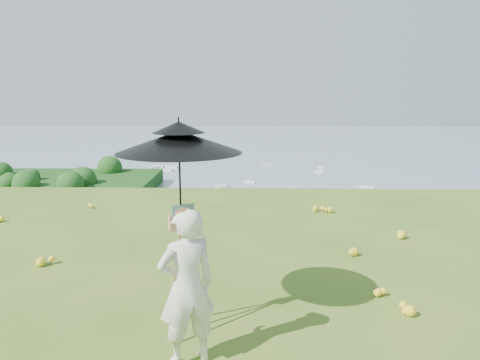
# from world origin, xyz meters

# --- Properties ---
(ground) EXTENTS (14.00, 14.00, 0.00)m
(ground) POSITION_xyz_m (0.00, 0.00, 0.00)
(ground) COLOR #41691E
(ground) RESTS_ON ground
(shoreline_tier) EXTENTS (170.00, 28.00, 8.00)m
(shoreline_tier) POSITION_xyz_m (0.00, 75.00, -36.00)
(shoreline_tier) COLOR gray
(shoreline_tier) RESTS_ON bay_water
(bay_water) EXTENTS (700.00, 700.00, 0.00)m
(bay_water) POSITION_xyz_m (0.00, 240.00, -34.00)
(bay_water) COLOR slate
(bay_water) RESTS_ON ground
(peninsula) EXTENTS (90.00, 60.00, 12.00)m
(peninsula) POSITION_xyz_m (-75.00, 155.00, -29.00)
(peninsula) COLOR #113D10
(peninsula) RESTS_ON bay_water
(slope_trees) EXTENTS (110.00, 50.00, 6.00)m
(slope_trees) POSITION_xyz_m (0.00, 35.00, -15.00)
(slope_trees) COLOR #184314
(slope_trees) RESTS_ON forest_slope
(harbor_town) EXTENTS (110.00, 22.00, 5.00)m
(harbor_town) POSITION_xyz_m (0.00, 75.00, -29.50)
(harbor_town) COLOR beige
(harbor_town) RESTS_ON shoreline_tier
(moored_boats) EXTENTS (140.00, 140.00, 0.70)m
(moored_boats) POSITION_xyz_m (-12.50, 161.00, -33.65)
(moored_boats) COLOR silver
(moored_boats) RESTS_ON bay_water
(wildflowers) EXTENTS (10.00, 10.50, 0.12)m
(wildflowers) POSITION_xyz_m (0.00, 0.25, 0.06)
(wildflowers) COLOR yellow
(wildflowers) RESTS_ON ground
(painter) EXTENTS (0.67, 0.59, 1.54)m
(painter) POSITION_xyz_m (-0.29, -1.13, 0.77)
(painter) COLOR white
(painter) RESTS_ON ground
(field_easel) EXTENTS (0.73, 0.73, 1.44)m
(field_easel) POSITION_xyz_m (-0.42, -0.53, 0.72)
(field_easel) COLOR #AF7249
(field_easel) RESTS_ON ground
(sun_umbrella) EXTENTS (1.66, 1.66, 1.15)m
(sun_umbrella) POSITION_xyz_m (-0.43, -0.50, 1.76)
(sun_umbrella) COLOR black
(sun_umbrella) RESTS_ON field_easel
(painter_cap) EXTENTS (0.27, 0.28, 0.10)m
(painter_cap) POSITION_xyz_m (-0.29, -1.13, 1.50)
(painter_cap) COLOR #D67579
(painter_cap) RESTS_ON painter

